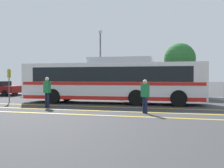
% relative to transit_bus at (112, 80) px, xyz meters
% --- Properties ---
extents(ground_plane, '(220.00, 220.00, 0.00)m').
position_rel_transit_bus_xyz_m(ground_plane, '(-1.37, 0.43, -1.56)').
color(ground_plane, '#38383A').
extents(lane_strip_0, '(32.13, 0.20, 0.01)m').
position_rel_transit_bus_xyz_m(lane_strip_0, '(-0.02, -2.20, -1.56)').
color(lane_strip_0, gold).
rests_on(lane_strip_0, ground_plane).
extents(lane_strip_1, '(32.13, 0.20, 0.01)m').
position_rel_transit_bus_xyz_m(lane_strip_1, '(-0.02, -4.13, -1.56)').
color(lane_strip_1, gold).
rests_on(lane_strip_1, ground_plane).
extents(lane_strip_2, '(32.13, 0.20, 0.01)m').
position_rel_transit_bus_xyz_m(lane_strip_2, '(-0.02, -5.71, -1.56)').
color(lane_strip_2, gold).
rests_on(lane_strip_2, ground_plane).
extents(curb_strip, '(40.13, 0.36, 0.15)m').
position_rel_transit_bus_xyz_m(curb_strip, '(-0.02, 5.56, -1.48)').
color(curb_strip, '#99999E').
rests_on(curb_strip, ground_plane).
extents(transit_bus, '(12.52, 3.02, 3.08)m').
position_rel_transit_bus_xyz_m(transit_bus, '(0.00, 0.00, 0.00)').
color(transit_bus, silver).
rests_on(transit_bus, ground_plane).
extents(parked_car_1, '(4.75, 2.09, 1.36)m').
position_rel_transit_bus_xyz_m(parked_car_1, '(-7.08, 4.56, -0.86)').
color(parked_car_1, silver).
rests_on(parked_car_1, ground_plane).
extents(parked_car_2, '(4.28, 2.02, 1.42)m').
position_rel_transit_bus_xyz_m(parked_car_2, '(-1.13, 4.76, -0.84)').
color(parked_car_2, '#335B33').
rests_on(parked_car_2, ground_plane).
extents(parked_car_3, '(4.39, 2.15, 1.30)m').
position_rel_transit_bus_xyz_m(parked_car_3, '(4.00, 4.44, -0.89)').
color(parked_car_3, black).
rests_on(parked_car_3, ground_plane).
extents(pedestrian_0, '(0.45, 0.45, 1.65)m').
position_rel_transit_bus_xyz_m(pedestrian_0, '(2.83, -4.51, -0.63)').
color(pedestrian_0, '#191E38').
rests_on(pedestrian_0, ground_plane).
extents(pedestrian_1, '(0.47, 0.35, 1.77)m').
position_rel_transit_bus_xyz_m(pedestrian_1, '(-3.00, -3.50, -0.55)').
color(pedestrian_1, '#191E38').
rests_on(pedestrian_1, ground_plane).
extents(bus_stop_sign, '(0.07, 0.40, 2.36)m').
position_rel_transit_bus_xyz_m(bus_stop_sign, '(-7.05, -1.44, -0.07)').
color(bus_stop_sign, '#59595E').
rests_on(bus_stop_sign, ground_plane).
extents(street_lamp, '(0.43, 0.43, 6.48)m').
position_rel_transit_bus_xyz_m(street_lamp, '(-3.05, 7.05, 2.75)').
color(street_lamp, '#59595E').
rests_on(street_lamp, ground_plane).
extents(tree_0, '(2.81, 2.81, 4.89)m').
position_rel_transit_bus_xyz_m(tree_0, '(4.41, 7.24, 1.90)').
color(tree_0, '#513823').
rests_on(tree_0, ground_plane).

